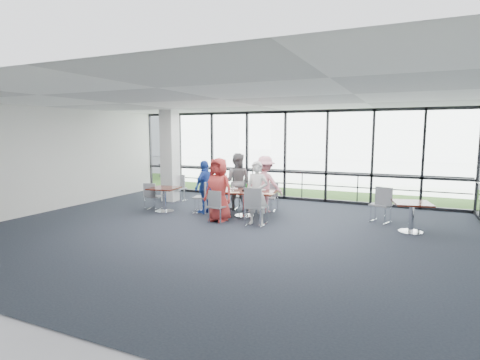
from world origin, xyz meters
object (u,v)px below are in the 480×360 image
at_px(diner_near_right, 257,193).
at_px(diner_end, 205,187).
at_px(diner_near_left, 219,190).
at_px(chair_spare_lb, 178,188).
at_px(chair_main_nr, 256,207).
at_px(chair_main_fr, 269,198).
at_px(diner_far_right, 265,184).
at_px(chair_main_fl, 241,197).
at_px(main_table, 244,195).
at_px(diner_far_left, 237,182).
at_px(structural_column, 170,156).
at_px(side_table_left, 164,192).
at_px(chair_spare_la, 154,197).
at_px(chair_spare_r, 381,205).
at_px(side_table_right, 412,207).
at_px(chair_main_nl, 217,207).
at_px(chair_main_end, 202,197).

height_order(diner_near_right, diner_end, diner_near_right).
bearing_deg(diner_near_left, chair_spare_lb, 148.86).
bearing_deg(chair_main_nr, chair_main_fr, 96.75).
xyz_separation_m(diner_far_right, chair_main_fl, (-0.80, 0.04, -0.45)).
bearing_deg(diner_far_right, main_table, 70.40).
height_order(diner_far_right, chair_main_fr, diner_far_right).
bearing_deg(diner_far_right, diner_far_left, 4.72).
bearing_deg(diner_near_right, structural_column, 154.15).
bearing_deg(side_table_left, diner_near_right, -5.94).
bearing_deg(main_table, diner_far_right, 61.63).
xyz_separation_m(structural_column, chair_main_fr, (3.81, -0.27, -1.18)).
bearing_deg(diner_far_right, diner_end, 32.45).
relative_size(chair_spare_la, chair_spare_r, 0.85).
bearing_deg(structural_column, diner_near_left, -34.47).
relative_size(structural_column, side_table_right, 3.23).
distance_m(side_table_right, chair_main_nl, 4.90).
xyz_separation_m(diner_near_right, diner_end, (-1.94, 0.67, -0.04)).
xyz_separation_m(chair_main_nl, chair_spare_lb, (-2.75, 2.26, 0.01)).
relative_size(chair_main_nr, chair_spare_la, 1.19).
bearing_deg(diner_end, diner_near_right, 77.43).
bearing_deg(chair_main_fl, diner_near_right, 114.36).
xyz_separation_m(diner_far_left, chair_main_nr, (1.30, -1.61, -0.40)).
height_order(main_table, chair_main_fr, chair_main_fr).
bearing_deg(diner_far_left, chair_main_end, 38.33).
relative_size(side_table_left, chair_main_nr, 0.93).
xyz_separation_m(main_table, chair_main_fl, (-0.47, 0.84, -0.21)).
height_order(structural_column, chair_main_fl, structural_column).
bearing_deg(side_table_right, structural_column, 171.34).
relative_size(side_table_left, chair_main_fl, 1.13).
bearing_deg(diner_far_right, side_table_right, 172.58).
distance_m(chair_main_fr, chair_spare_lb, 3.54).
relative_size(structural_column, main_table, 1.67).
distance_m(side_table_left, diner_far_right, 3.09).
bearing_deg(chair_main_end, diner_near_right, 57.90).
bearing_deg(side_table_left, main_table, 9.80).
height_order(side_table_left, chair_spare_la, chair_spare_la).
relative_size(diner_end, chair_main_fl, 1.97).
relative_size(side_table_right, diner_far_left, 0.55).
bearing_deg(diner_end, chair_spare_la, -77.26).
xyz_separation_m(diner_far_right, chair_main_end, (-1.71, -0.86, -0.39)).
distance_m(diner_far_left, diner_far_right, 0.92).
bearing_deg(side_table_right, diner_far_right, 169.50).
height_order(side_table_left, side_table_right, same).
relative_size(diner_near_left, chair_main_end, 1.85).
relative_size(main_table, diner_end, 1.20).
distance_m(chair_main_nl, chair_spare_la, 2.70).
relative_size(structural_column, chair_main_nr, 3.24).
relative_size(structural_column, chair_spare_r, 3.29).
distance_m(diner_end, chair_main_fr, 1.99).
distance_m(structural_column, side_table_right, 7.97).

